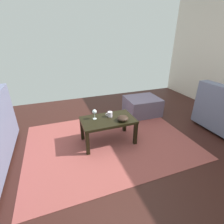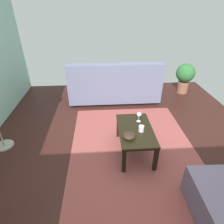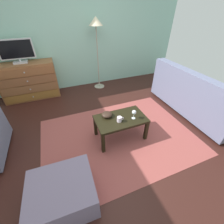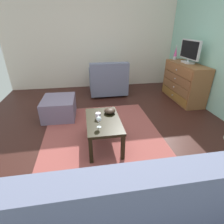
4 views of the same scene
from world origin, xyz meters
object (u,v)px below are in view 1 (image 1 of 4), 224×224
(bowl_decorative, at_px, (123,118))
(ottoman, at_px, (142,106))
(mug, at_px, (110,114))
(coffee_table, at_px, (108,122))
(wine_glass, at_px, (94,112))

(bowl_decorative, distance_m, ottoman, 1.24)
(mug, relative_size, bowl_decorative, 0.66)
(coffee_table, bearing_deg, mug, -128.40)
(wine_glass, xyz_separation_m, ottoman, (-1.23, -0.67, -0.34))
(wine_glass, distance_m, mug, 0.25)
(mug, relative_size, ottoman, 0.16)
(wine_glass, height_order, bowl_decorative, wine_glass)
(coffee_table, relative_size, wine_glass, 5.25)
(coffee_table, relative_size, ottoman, 1.18)
(mug, xyz_separation_m, bowl_decorative, (-0.14, 0.19, -0.00))
(coffee_table, relative_size, mug, 7.23)
(coffee_table, relative_size, bowl_decorative, 4.79)
(coffee_table, height_order, mug, mug)
(coffee_table, height_order, wine_glass, wine_glass)
(coffee_table, bearing_deg, bowl_decorative, 147.27)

